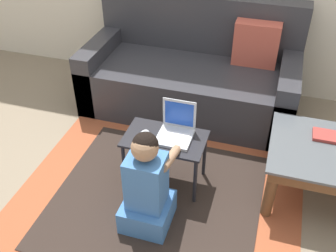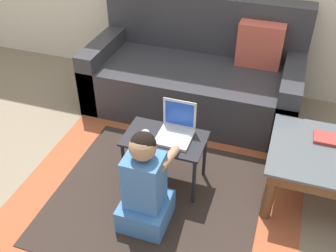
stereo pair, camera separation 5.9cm
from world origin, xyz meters
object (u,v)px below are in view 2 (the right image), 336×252
Objects in this scene: computer_mouse at (144,134)px; book_on_table at (327,139)px; laptop_desk at (165,144)px; laptop at (176,132)px; couch at (196,74)px; person_seated at (145,187)px.

computer_mouse is 0.59× the size of book_on_table.
laptop_desk is 0.12m from laptop.
person_seated is at bearing -87.14° from couch.
laptop_desk is 1.04m from book_on_table.
person_seated is at bearing -89.31° from laptop_desk.
laptop is 0.43m from person_seated.
book_on_table is (0.99, 0.66, 0.12)m from person_seated.
computer_mouse is 1.17m from book_on_table.
computer_mouse is 0.14× the size of person_seated.
laptop_desk is 0.37m from person_seated.
couch is 1.05m from computer_mouse.
couch is 2.54× the size of person_seated.
book_on_table is at bearing 15.03° from laptop.
computer_mouse is at bearing -93.54° from couch.
laptop is (0.06, 0.04, 0.09)m from laptop_desk.
book_on_table is at bearing -34.47° from couch.
person_seated reaches higher than book_on_table.
couch is 10.45× the size of book_on_table.
book_on_table is (1.06, -0.73, 0.11)m from couch.
couch is at bearing 92.86° from person_seated.
laptop is at bearing 19.66° from computer_mouse.
couch is 17.76× the size of computer_mouse.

